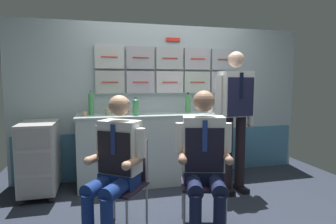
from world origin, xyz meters
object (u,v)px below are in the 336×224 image
crew_member_left (115,160)px  water_bottle_clear (203,103)px  folding_chair_left (125,174)px  coffee_cup_spare (108,111)px  snack_banana (123,113)px  service_trolley (40,156)px  crew_member_right (204,155)px  folding_chair_right (202,171)px  crew_member_standing (235,109)px

crew_member_left → water_bottle_clear: (1.32, 1.35, 0.37)m
folding_chair_left → coffee_cup_spare: (-0.11, 1.18, 0.47)m
crew_member_left → water_bottle_clear: 1.92m
water_bottle_clear → snack_banana: size_ratio=1.46×
crew_member_left → snack_banana: (0.18, 1.29, 0.28)m
coffee_cup_spare → snack_banana: coffee_cup_spare is taller
service_trolley → water_bottle_clear: (2.14, 0.22, 0.58)m
water_bottle_clear → snack_banana: water_bottle_clear is taller
service_trolley → crew_member_right: 2.04m
folding_chair_left → crew_member_left: (-0.09, -0.13, 0.17)m
crew_member_right → folding_chair_left: bearing=160.2°
coffee_cup_spare → crew_member_left: bearing=-89.3°
folding_chair_left → folding_chair_right: bearing=-7.4°
crew_member_left → folding_chair_right: crew_member_left is taller
crew_member_standing → coffee_cup_spare: bearing=156.3°
crew_member_right → snack_banana: size_ratio=7.41×
service_trolley → folding_chair_right: size_ratio=1.07×
folding_chair_right → water_bottle_clear: size_ratio=3.29×
snack_banana → crew_member_right: bearing=-67.0°
folding_chair_left → crew_member_standing: 1.56m
crew_member_left → crew_member_right: crew_member_right is taller
snack_banana → service_trolley: bearing=-170.9°
crew_member_left → crew_member_right: size_ratio=0.97×
service_trolley → crew_member_left: (0.82, -1.13, 0.20)m
service_trolley → folding_chair_right: service_trolley is taller
folding_chair_right → snack_banana: (-0.64, 1.25, 0.45)m
folding_chair_left → crew_member_left: bearing=-126.3°
water_bottle_clear → coffee_cup_spare: size_ratio=3.10×
folding_chair_left → coffee_cup_spare: coffee_cup_spare is taller
water_bottle_clear → snack_banana: 1.15m
service_trolley → crew_member_standing: bearing=-11.6°
folding_chair_left → coffee_cup_spare: size_ratio=10.21×
folding_chair_left → crew_member_right: 0.75m
coffee_cup_spare → water_bottle_clear: bearing=1.7°
crew_member_left → crew_member_standing: size_ratio=0.72×
crew_member_left → folding_chair_right: size_ratio=1.50×
service_trolley → crew_member_left: 1.41m
service_trolley → folding_chair_left: bearing=-47.4°
folding_chair_right → crew_member_right: crew_member_right is taller
service_trolley → crew_member_left: bearing=-53.9°
crew_member_standing → service_trolley: bearing=168.4°
water_bottle_clear → coffee_cup_spare: (-1.33, -0.04, -0.08)m
crew_member_left → crew_member_right: 0.79m
folding_chair_left → coffee_cup_spare: 1.28m
crew_member_left → water_bottle_clear: crew_member_left is taller
service_trolley → snack_banana: size_ratio=5.11×
crew_member_right → service_trolley: bearing=142.1°
crew_member_standing → folding_chair_right: bearing=-136.4°
folding_chair_left → crew_member_left: crew_member_left is taller
folding_chair_left → water_bottle_clear: size_ratio=3.29×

